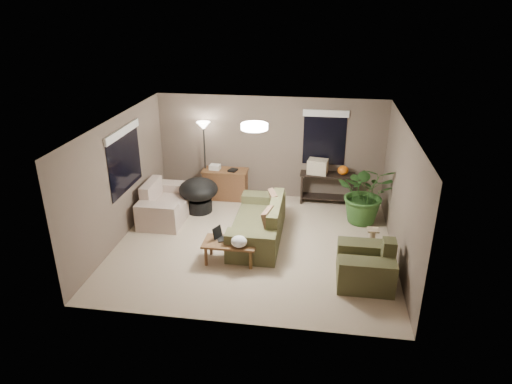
# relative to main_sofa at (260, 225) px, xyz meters

# --- Properties ---
(room_shell) EXTENTS (5.50, 5.50, 5.50)m
(room_shell) POSITION_rel_main_sofa_xyz_m (-0.08, -0.23, 0.96)
(room_shell) COLOR #C3AD91
(room_shell) RESTS_ON ground
(main_sofa) EXTENTS (0.95, 2.20, 0.85)m
(main_sofa) POSITION_rel_main_sofa_xyz_m (0.00, 0.00, 0.00)
(main_sofa) COLOR #4C4C2D
(main_sofa) RESTS_ON ground
(throw_pillows) EXTENTS (0.37, 1.39, 0.47)m
(throw_pillows) POSITION_rel_main_sofa_xyz_m (0.26, -0.00, 0.36)
(throw_pillows) COLOR #8C7251
(throw_pillows) RESTS_ON main_sofa
(loveseat) EXTENTS (0.90, 1.60, 0.85)m
(loveseat) POSITION_rel_main_sofa_xyz_m (-2.25, 0.66, 0.00)
(loveseat) COLOR beige
(loveseat) RESTS_ON ground
(armchair) EXTENTS (0.95, 1.00, 0.85)m
(armchair) POSITION_rel_main_sofa_xyz_m (2.05, -1.28, 0.00)
(armchair) COLOR #4A4A2C
(armchair) RESTS_ON ground
(coffee_table) EXTENTS (1.00, 0.55, 0.42)m
(coffee_table) POSITION_rel_main_sofa_xyz_m (-0.43, -0.98, 0.06)
(coffee_table) COLOR brown
(coffee_table) RESTS_ON ground
(laptop) EXTENTS (0.44, 0.35, 0.24)m
(laptop) POSITION_rel_main_sofa_xyz_m (-0.60, -0.88, 0.19)
(laptop) COLOR black
(laptop) RESTS_ON coffee_table
(plastic_bag) EXTENTS (0.38, 0.36, 0.21)m
(plastic_bag) POSITION_rel_main_sofa_xyz_m (-0.23, -1.13, 0.23)
(plastic_bag) COLOR white
(plastic_bag) RESTS_ON coffee_table
(desk) EXTENTS (1.10, 0.50, 0.75)m
(desk) POSITION_rel_main_sofa_xyz_m (-1.13, 1.91, 0.08)
(desk) COLOR brown
(desk) RESTS_ON ground
(desk_papers) EXTENTS (0.70, 0.29, 0.12)m
(desk_papers) POSITION_rel_main_sofa_xyz_m (-1.28, 1.90, 0.51)
(desk_papers) COLOR silver
(desk_papers) RESTS_ON desk
(console_table) EXTENTS (1.30, 0.40, 0.75)m
(console_table) POSITION_rel_main_sofa_xyz_m (1.35, 2.01, 0.14)
(console_table) COLOR black
(console_table) RESTS_ON ground
(pumpkin) EXTENTS (0.28, 0.28, 0.21)m
(pumpkin) POSITION_rel_main_sofa_xyz_m (1.70, 2.01, 0.56)
(pumpkin) COLOR orange
(pumpkin) RESTS_ON console_table
(cardboard_box) EXTENTS (0.50, 0.41, 0.34)m
(cardboard_box) POSITION_rel_main_sofa_xyz_m (1.10, 2.01, 0.63)
(cardboard_box) COLOR beige
(cardboard_box) RESTS_ON console_table
(papasan_chair) EXTENTS (1.08, 1.08, 0.80)m
(papasan_chair) POSITION_rel_main_sofa_xyz_m (-1.58, 1.09, 0.17)
(papasan_chair) COLOR black
(papasan_chair) RESTS_ON ground
(floor_lamp) EXTENTS (0.32, 0.32, 1.91)m
(floor_lamp) POSITION_rel_main_sofa_xyz_m (-1.63, 1.95, 1.30)
(floor_lamp) COLOR black
(floor_lamp) RESTS_ON ground
(ceiling_fixture) EXTENTS (0.50, 0.50, 0.10)m
(ceiling_fixture) POSITION_rel_main_sofa_xyz_m (-0.08, -0.23, 2.15)
(ceiling_fixture) COLOR white
(ceiling_fixture) RESTS_ON room_shell
(houseplant) EXTENTS (1.25, 1.39, 1.08)m
(houseplant) POSITION_rel_main_sofa_xyz_m (2.18, 1.09, 0.25)
(houseplant) COLOR #2D5923
(houseplant) RESTS_ON ground
(cat_scratching_post) EXTENTS (0.32, 0.32, 0.50)m
(cat_scratching_post) POSITION_rel_main_sofa_xyz_m (2.24, -0.23, -0.08)
(cat_scratching_post) COLOR tan
(cat_scratching_post) RESTS_ON ground
(window_left) EXTENTS (0.05, 1.56, 1.33)m
(window_left) POSITION_rel_main_sofa_xyz_m (-2.81, 0.07, 1.49)
(window_left) COLOR black
(window_left) RESTS_ON room_shell
(window_back) EXTENTS (1.06, 0.05, 1.33)m
(window_back) POSITION_rel_main_sofa_xyz_m (1.22, 2.25, 1.49)
(window_back) COLOR black
(window_back) RESTS_ON room_shell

